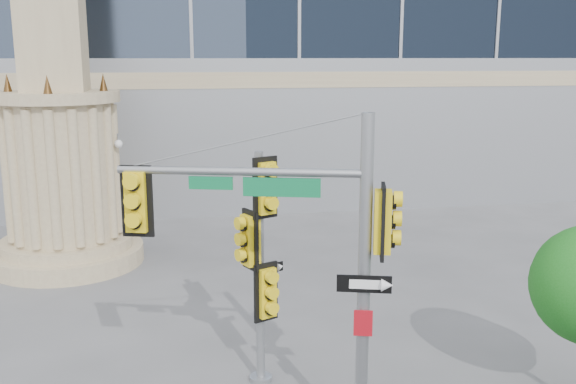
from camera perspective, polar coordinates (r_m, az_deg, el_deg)
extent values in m
cylinder|color=tan|center=(20.37, -18.92, -5.30)|extent=(4.40, 4.40, 0.50)
cylinder|color=tan|center=(20.26, -19.00, -4.22)|extent=(3.80, 3.80, 0.30)
cylinder|color=tan|center=(19.80, -19.42, 1.77)|extent=(3.00, 3.00, 4.00)
cylinder|color=tan|center=(19.56, -19.86, 7.98)|extent=(3.50, 3.50, 0.30)
cone|color=#472D14|center=(19.36, -16.10, 9.37)|extent=(0.24, 0.24, 0.50)
cone|color=#472D14|center=(19.79, -23.69, 8.89)|extent=(0.24, 0.24, 0.50)
cylinder|color=slate|center=(9.78, 6.75, -8.60)|extent=(0.19, 0.19, 5.29)
cylinder|color=slate|center=(9.46, -4.28, 1.83)|extent=(3.59, 1.14, 0.12)
cube|color=#0C6C3C|center=(9.39, -0.56, 0.42)|extent=(1.11, 0.35, 0.28)
cube|color=yellow|center=(9.95, -13.26, -0.80)|extent=(0.53, 0.37, 1.10)
cube|color=yellow|center=(9.47, 8.40, -2.62)|extent=(0.37, 0.53, 1.10)
cube|color=black|center=(9.62, 6.78, -8.12)|extent=(0.79, 0.25, 0.26)
cube|color=#A60F19|center=(9.85, 6.69, -11.50)|extent=(0.28, 0.10, 0.41)
cylinder|color=slate|center=(12.74, -2.42, -16.22)|extent=(0.42, 0.42, 0.11)
cylinder|color=slate|center=(11.88, -2.51, -7.01)|extent=(0.16, 0.16, 4.42)
cube|color=yellow|center=(11.30, -2.06, 0.38)|extent=(0.55, 0.43, 1.11)
cube|color=yellow|center=(11.59, -3.36, -4.29)|extent=(0.43, 0.55, 1.11)
cube|color=yellow|center=(11.84, -1.99, -8.88)|extent=(0.55, 0.43, 1.11)
cube|color=black|center=(11.86, -1.58, -6.80)|extent=(0.51, 0.25, 0.18)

